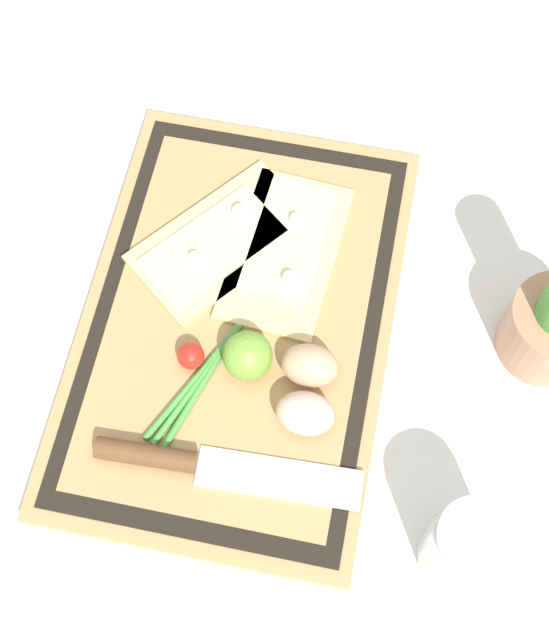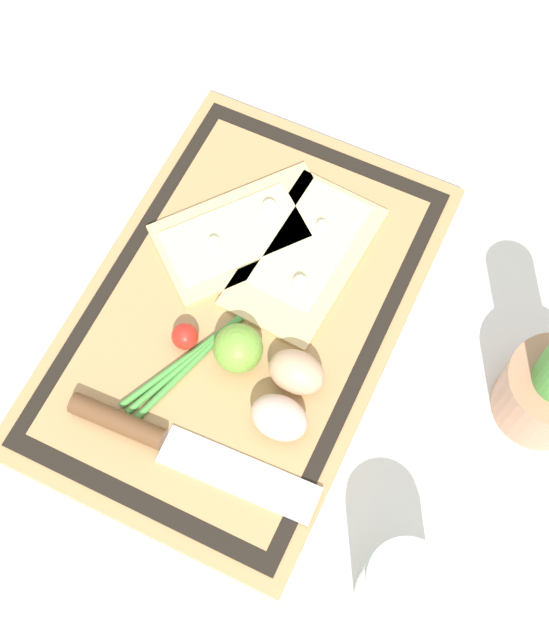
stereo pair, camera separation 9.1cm
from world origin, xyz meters
TOP-DOWN VIEW (x-y plane):
  - ground_plane at (0.00, 0.00)m, footprint 6.00×6.00m
  - cutting_board at (0.00, 0.00)m, footprint 0.49×0.32m
  - pizza_slice_near at (-0.08, -0.04)m, footprint 0.22×0.21m
  - pizza_slice_far at (-0.09, 0.04)m, footprint 0.20×0.12m
  - knife at (0.16, -0.02)m, footprint 0.05×0.26m
  - egg_brown at (0.04, 0.09)m, footprint 0.04×0.06m
  - egg_pink at (0.09, 0.09)m, footprint 0.04×0.06m
  - lime at (0.05, 0.02)m, footprint 0.05×0.05m
  - cherry_tomato_red at (0.05, -0.04)m, footprint 0.03×0.03m
  - scallion_bunch at (0.02, 0.00)m, footprint 0.27×0.13m
  - sauce_jar at (0.19, 0.26)m, footprint 0.07×0.07m

SIDE VIEW (x-z plane):
  - ground_plane at x=0.00m, z-range 0.00..0.00m
  - cutting_board at x=0.00m, z-range 0.00..0.02m
  - scallion_bunch at x=0.02m, z-range 0.02..0.03m
  - pizza_slice_near at x=-0.08m, z-range 0.01..0.04m
  - pizza_slice_far at x=-0.09m, z-range 0.01..0.04m
  - knife at x=0.16m, z-range 0.02..0.04m
  - cherry_tomato_red at x=0.05m, z-range 0.02..0.05m
  - egg_brown at x=0.04m, z-range 0.02..0.06m
  - egg_pink at x=0.09m, z-range 0.02..0.06m
  - lime at x=0.05m, z-range 0.02..0.07m
  - sauce_jar at x=0.19m, z-range -0.01..0.10m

